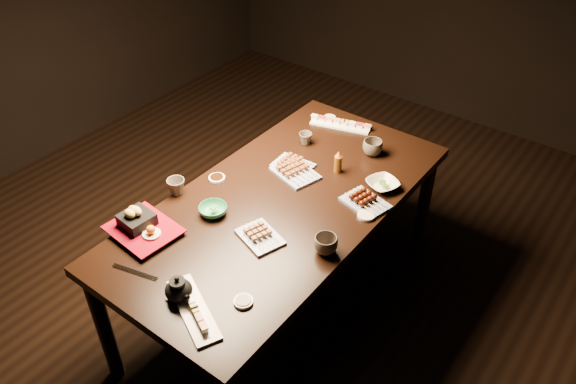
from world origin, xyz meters
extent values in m
plane|color=black|center=(0.00, 0.00, 0.00)|extent=(5.00, 5.00, 0.00)
cube|color=black|center=(0.37, -0.04, 0.38)|extent=(1.17, 1.92, 0.75)
imported|color=#2C8857|center=(0.18, -0.31, 0.77)|extent=(0.17, 0.17, 0.04)
imported|color=#F0E2C5|center=(0.70, 0.34, 0.77)|extent=(0.20, 0.20, 0.04)
imported|color=#4D443B|center=(-0.07, -0.30, 0.79)|extent=(0.11, 0.11, 0.08)
imported|color=#4D443B|center=(0.73, -0.21, 0.79)|extent=(0.14, 0.14, 0.08)
imported|color=#4D443B|center=(0.17, 0.43, 0.78)|extent=(0.08, 0.08, 0.07)
imported|color=#4D443B|center=(0.51, 0.56, 0.79)|extent=(0.12, 0.12, 0.08)
cylinder|color=#673A0D|center=(0.45, 0.32, 0.81)|extent=(0.05, 0.05, 0.12)
cylinder|color=white|center=(0.01, -0.10, 0.76)|extent=(0.11, 0.11, 0.01)
cylinder|color=white|center=(0.75, 0.10, 0.76)|extent=(0.11, 0.11, 0.01)
cylinder|color=white|center=(0.64, -0.63, 0.76)|extent=(0.09, 0.09, 0.01)
cylinder|color=white|center=(0.13, 0.73, 0.76)|extent=(0.07, 0.07, 0.01)
camera|label=1|loc=(1.65, -1.69, 2.43)|focal=35.00mm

